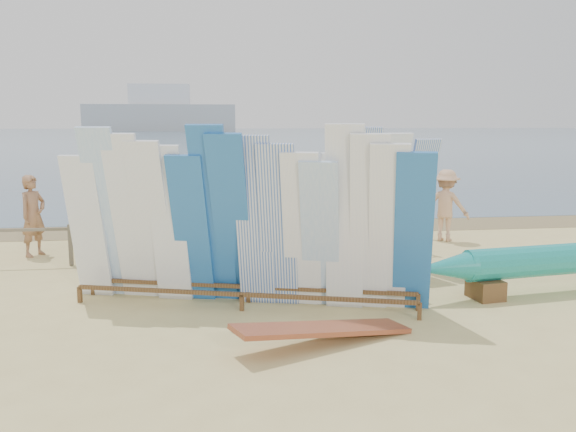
{
  "coord_description": "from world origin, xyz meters",
  "views": [
    {
      "loc": [
        0.88,
        -10.32,
        3.08
      ],
      "look_at": [
        2.51,
        1.55,
        1.21
      ],
      "focal_mm": 38.0,
      "sensor_mm": 36.0,
      "label": 1
    }
  ],
  "objects": [
    {
      "name": "wet_sand_strip",
      "position": [
        0.0,
        7.2,
        0.0
      ],
      "size": [
        40.0,
        2.6,
        0.01
      ],
      "primitive_type": "cube",
      "color": "olive",
      "rests_on": "ground"
    },
    {
      "name": "beachgoer_1",
      "position": [
        -3.02,
        4.11,
        0.94
      ],
      "size": [
        0.68,
        0.78,
        1.87
      ],
      "primitive_type": "imported",
      "rotation": [
        0.0,
        0.0,
        1.02
      ],
      "color": "#8C6042",
      "rests_on": "ground"
    },
    {
      "name": "vendor_table",
      "position": [
        4.0,
        -0.33,
        0.39
      ],
      "size": [
        1.02,
        0.84,
        1.18
      ],
      "rotation": [
        0.0,
        0.0,
        0.27
      ],
      "color": "brown",
      "rests_on": "ground"
    },
    {
      "name": "main_surfboard_rack",
      "position": [
        1.51,
        -0.45,
        1.37
      ],
      "size": [
        6.06,
        2.54,
        3.04
      ],
      "rotation": [
        0.0,
        0.0,
        -0.3
      ],
      "color": "brown",
      "rests_on": "ground"
    },
    {
      "name": "beachgoer_3",
      "position": [
        -1.42,
        6.41,
        0.91
      ],
      "size": [
        0.78,
        1.26,
        1.82
      ],
      "primitive_type": "imported",
      "rotation": [
        0.0,
        0.0,
        1.84
      ],
      "color": "tan",
      "rests_on": "ground"
    },
    {
      "name": "beachgoer_10",
      "position": [
        5.32,
        3.62,
        0.77
      ],
      "size": [
        0.62,
        0.98,
        1.54
      ],
      "primitive_type": "imported",
      "rotation": [
        0.0,
        0.0,
        4.44
      ],
      "color": "#8C6042",
      "rests_on": "ground"
    },
    {
      "name": "ground",
      "position": [
        0.0,
        0.0,
        0.0
      ],
      "size": [
        160.0,
        160.0,
        0.0
      ],
      "primitive_type": "plane",
      "color": "#D3C279",
      "rests_on": "ground"
    },
    {
      "name": "beach_chair_left",
      "position": [
        0.42,
        3.77,
        0.28
      ],
      "size": [
        0.63,
        0.65,
        0.96
      ],
      "rotation": [
        0.0,
        0.0,
        0.04
      ],
      "color": "red",
      "rests_on": "ground"
    },
    {
      "name": "ocean",
      "position": [
        0.0,
        128.0,
        0.0
      ],
      "size": [
        320.0,
        240.0,
        0.02
      ],
      "primitive_type": "cube",
      "color": "#405B73",
      "rests_on": "ground"
    },
    {
      "name": "distant_ship",
      "position": [
        -12.0,
        180.0,
        5.31
      ],
      "size": [
        45.0,
        8.0,
        14.0
      ],
      "color": "#999EA3",
      "rests_on": "ocean"
    },
    {
      "name": "stroller",
      "position": [
        0.96,
        3.85,
        0.41
      ],
      "size": [
        0.67,
        0.85,
        1.03
      ],
      "rotation": [
        0.0,
        0.0,
        -0.22
      ],
      "color": "red",
      "rests_on": "ground"
    },
    {
      "name": "beachgoer_5",
      "position": [
        0.33,
        5.68,
        0.87
      ],
      "size": [
        0.71,
        1.67,
        1.74
      ],
      "primitive_type": "imported",
      "rotation": [
        0.0,
        0.0,
        1.69
      ],
      "color": "beige",
      "rests_on": "ground"
    },
    {
      "name": "side_surfboard_rack",
      "position": [
        4.31,
        1.63,
        1.35
      ],
      "size": [
        2.73,
        1.36,
        2.97
      ],
      "rotation": [
        0.0,
        0.0,
        0.24
      ],
      "color": "brown",
      "rests_on": "ground"
    },
    {
      "name": "flat_board_c",
      "position": [
        2.49,
        -2.32,
        0.0
      ],
      "size": [
        2.71,
        1.48,
        0.42
      ],
      "primitive_type": "cube",
      "rotation": [
        0.13,
        0.0,
        1.93
      ],
      "color": "#9C492A",
      "rests_on": "ground"
    },
    {
      "name": "beachgoer_extra_0",
      "position": [
        7.05,
        4.54,
        0.93
      ],
      "size": [
        1.25,
        1.11,
        1.85
      ],
      "primitive_type": "imported",
      "rotation": [
        0.0,
        0.0,
        2.51
      ],
      "color": "tan",
      "rests_on": "ground"
    },
    {
      "name": "beachgoer_6",
      "position": [
        0.78,
        5.25,
        0.93
      ],
      "size": [
        0.93,
        0.96,
        1.86
      ],
      "primitive_type": "imported",
      "rotation": [
        0.0,
        0.0,
        0.83
      ],
      "color": "tan",
      "rests_on": "ground"
    },
    {
      "name": "outrigger_canoe",
      "position": [
        7.41,
        -0.33,
        0.57
      ],
      "size": [
        6.32,
        1.41,
        0.9
      ],
      "rotation": [
        0.0,
        0.0,
        0.14
      ],
      "color": "brown",
      "rests_on": "ground"
    },
    {
      "name": "beach_chair_right",
      "position": [
        2.1,
        3.72,
        0.24
      ],
      "size": [
        0.58,
        0.59,
        0.83
      ],
      "rotation": [
        0.0,
        0.0,
        -0.1
      ],
      "color": "red",
      "rests_on": "ground"
    },
    {
      "name": "beachgoer_7",
      "position": [
        2.53,
        6.16,
        0.85
      ],
      "size": [
        0.63,
        0.7,
        1.69
      ],
      "primitive_type": "imported",
      "rotation": [
        0.0,
        0.0,
        4.1
      ],
      "color": "#8C6042",
      "rests_on": "ground"
    },
    {
      "name": "fence",
      "position": [
        0.0,
        3.0,
        0.63
      ],
      "size": [
        12.08,
        0.08,
        0.9
      ],
      "color": "#706754",
      "rests_on": "ground"
    }
  ]
}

